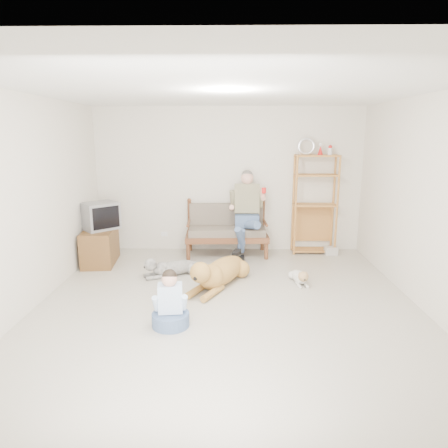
{
  "coord_description": "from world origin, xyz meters",
  "views": [
    {
      "loc": [
        0.04,
        -4.77,
        2.21
      ],
      "look_at": [
        -0.06,
        1.0,
        0.9
      ],
      "focal_mm": 32.0,
      "sensor_mm": 36.0,
      "label": 1
    }
  ],
  "objects_px": {
    "loveseat": "(227,228)",
    "tv_stand": "(100,246)",
    "etagere": "(315,204)",
    "golden_retriever": "(218,272)"
  },
  "relations": [
    {
      "from": "loveseat",
      "to": "tv_stand",
      "type": "xyz_separation_m",
      "value": [
        -2.2,
        -0.59,
        -0.19
      ]
    },
    {
      "from": "loveseat",
      "to": "etagere",
      "type": "relative_size",
      "value": 0.71
    },
    {
      "from": "tv_stand",
      "to": "golden_retriever",
      "type": "height_order",
      "value": "tv_stand"
    },
    {
      "from": "etagere",
      "to": "golden_retriever",
      "type": "height_order",
      "value": "etagere"
    },
    {
      "from": "loveseat",
      "to": "etagere",
      "type": "height_order",
      "value": "etagere"
    },
    {
      "from": "loveseat",
      "to": "tv_stand",
      "type": "height_order",
      "value": "loveseat"
    },
    {
      "from": "loveseat",
      "to": "etagere",
      "type": "bearing_deg",
      "value": 1.38
    },
    {
      "from": "loveseat",
      "to": "golden_retriever",
      "type": "relative_size",
      "value": 0.98
    },
    {
      "from": "loveseat",
      "to": "etagere",
      "type": "xyz_separation_m",
      "value": [
        1.63,
        0.11,
        0.46
      ]
    },
    {
      "from": "tv_stand",
      "to": "golden_retriever",
      "type": "relative_size",
      "value": 0.6
    }
  ]
}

